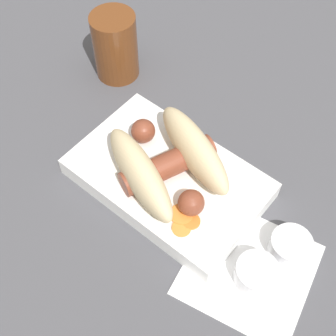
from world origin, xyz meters
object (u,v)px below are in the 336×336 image
at_px(condiment_cup_far, 290,247).
at_px(drink_glass, 115,46).
at_px(condiment_cup_near, 256,274).
at_px(food_tray, 168,178).
at_px(sausage, 166,165).
at_px(bread_roll, 168,161).

xyz_separation_m(condiment_cup_far, drink_glass, (-0.39, 0.10, 0.04)).
relative_size(condiment_cup_far, drink_glass, 0.48).
bearing_deg(condiment_cup_near, drink_glass, 157.27).
bearing_deg(condiment_cup_far, condiment_cup_near, -102.82).
xyz_separation_m(food_tray, drink_glass, (-0.21, 0.12, 0.04)).
bearing_deg(condiment_cup_near, food_tray, 167.18).
xyz_separation_m(condiment_cup_near, drink_glass, (-0.38, 0.16, 0.04)).
bearing_deg(food_tray, condiment_cup_near, -12.82).
bearing_deg(food_tray, sausage, -138.89).
bearing_deg(drink_glass, bread_roll, -30.34).
bearing_deg(condiment_cup_near, sausage, 167.92).
xyz_separation_m(food_tray, sausage, (-0.00, -0.00, 0.03)).
xyz_separation_m(sausage, condiment_cup_far, (0.19, 0.02, -0.03)).
distance_m(sausage, drink_glass, 0.24).
distance_m(food_tray, condiment_cup_far, 0.19).
distance_m(food_tray, sausage, 0.03).
xyz_separation_m(food_tray, condiment_cup_far, (0.18, 0.02, -0.00)).
xyz_separation_m(sausage, condiment_cup_near, (0.17, -0.04, -0.03)).
bearing_deg(condiment_cup_near, bread_roll, 167.93).
height_order(food_tray, drink_glass, drink_glass).
height_order(food_tray, bread_roll, bread_roll).
distance_m(bread_roll, drink_glass, 0.24).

